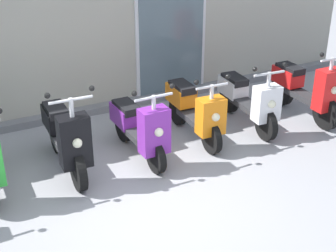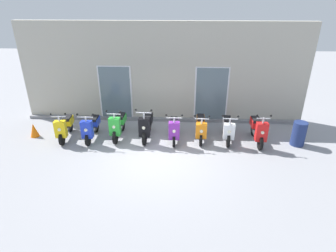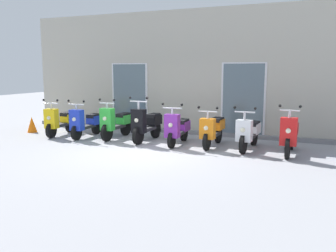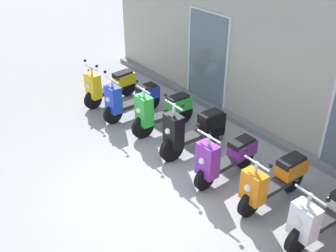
# 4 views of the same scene
# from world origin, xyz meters

# --- Properties ---
(ground_plane) EXTENTS (40.00, 40.00, 0.00)m
(ground_plane) POSITION_xyz_m (0.00, 0.00, 0.00)
(ground_plane) COLOR #939399
(storefront_facade) EXTENTS (11.50, 0.50, 3.98)m
(storefront_facade) POSITION_xyz_m (0.00, 3.17, 1.93)
(storefront_facade) COLOR #B2AD9E
(storefront_facade) RESTS_ON ground_plane
(scooter_yellow) EXTENTS (0.55, 1.53, 1.20)m
(scooter_yellow) POSITION_xyz_m (-3.48, 1.15, 0.47)
(scooter_yellow) COLOR black
(scooter_yellow) RESTS_ON ground_plane
(scooter_blue) EXTENTS (0.61, 1.54, 1.20)m
(scooter_blue) POSITION_xyz_m (-2.50, 1.16, 0.47)
(scooter_blue) COLOR black
(scooter_blue) RESTS_ON ground_plane
(scooter_green) EXTENTS (0.56, 1.59, 1.25)m
(scooter_green) POSITION_xyz_m (-1.54, 1.33, 0.50)
(scooter_green) COLOR black
(scooter_green) RESTS_ON ground_plane
(scooter_black) EXTENTS (0.60, 1.63, 1.34)m
(scooter_black) POSITION_xyz_m (-0.49, 1.31, 0.51)
(scooter_black) COLOR black
(scooter_black) RESTS_ON ground_plane
(scooter_purple) EXTENTS (0.60, 1.49, 1.21)m
(scooter_purple) POSITION_xyz_m (0.52, 1.20, 0.46)
(scooter_purple) COLOR black
(scooter_purple) RESTS_ON ground_plane
(scooter_orange) EXTENTS (0.56, 1.53, 1.14)m
(scooter_orange) POSITION_xyz_m (1.49, 1.35, 0.47)
(scooter_orange) COLOR black
(scooter_orange) RESTS_ON ground_plane
(scooter_white) EXTENTS (0.58, 1.61, 1.18)m
(scooter_white) POSITION_xyz_m (2.46, 1.35, 0.45)
(scooter_white) COLOR black
(scooter_white) RESTS_ON ground_plane
(traffic_cone) EXTENTS (0.32, 0.32, 0.52)m
(traffic_cone) POSITION_xyz_m (-4.72, 1.21, 0.26)
(traffic_cone) COLOR orange
(traffic_cone) RESTS_ON ground_plane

